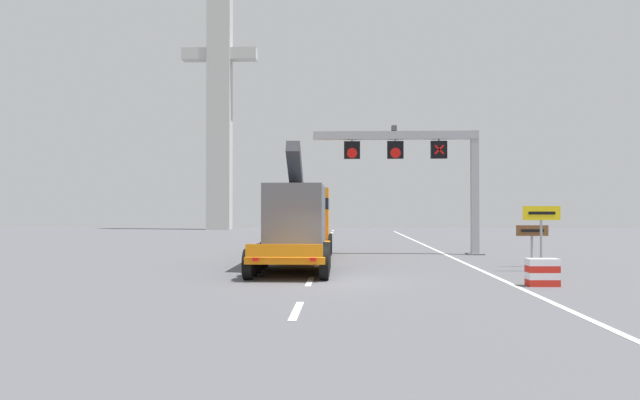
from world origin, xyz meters
name	(u,v)px	position (x,y,z in m)	size (l,w,h in m)	color
ground	(327,281)	(0.00, 0.00, 0.00)	(112.00, 112.00, 0.00)	#5B5B60
lane_markings	(327,245)	(-0.58, 19.72, 0.01)	(0.20, 54.05, 0.01)	silver
edge_line_right	(444,254)	(6.20, 12.00, 0.01)	(0.20, 63.00, 0.01)	silver
overhead_lane_gantry	(421,157)	(4.87, 11.66, 5.36)	(9.35, 0.90, 7.13)	#9EA0A5
heavy_haul_truck_orange	(301,220)	(-1.48, 7.50, 1.99)	(3.05, 14.07, 5.30)	orange
exit_sign_yellow	(541,222)	(8.55, 3.17, 2.00)	(1.48, 0.15, 2.64)	#9EA0A5
tourist_info_sign_brown	(532,235)	(8.77, 5.00, 1.37)	(1.37, 0.15, 1.81)	#9EA0A5
crash_barrier_striped	(542,272)	(7.09, -1.16, 0.45)	(1.02, 0.55, 0.90)	red
bridge_pylon_distant	(220,85)	(-14.29, 48.18, 17.40)	(9.00, 2.00, 34.02)	#B7B7B2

